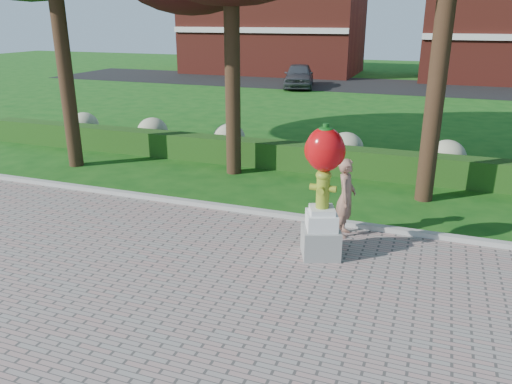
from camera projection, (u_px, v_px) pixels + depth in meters
The scene contains 9 objects.
ground at pixel (209, 274), 9.15m from camera, with size 100.00×100.00×0.00m, color #124A12.
curb at pixel (263, 213), 11.78m from camera, with size 40.00×0.18×0.15m, color #ADADA5.
lawn_hedge at pixel (307, 158), 15.22m from camera, with size 24.00×0.70×0.80m, color #1E4313.
hydrangea_row at pixel (332, 147), 15.87m from camera, with size 20.10×1.10×0.99m.
street at pixel (385, 86), 33.94m from camera, with size 50.00×8.00×0.02m, color black.
building_left at pixel (274, 29), 41.35m from camera, with size 14.00×8.00×7.00m, color maroon.
hydrant_sculpture at pixel (323, 188), 9.33m from camera, with size 0.91×0.91×2.61m.
woman at pixel (346, 197), 10.44m from camera, with size 0.61×0.40×1.69m, color #9E6E5A.
parked_car at pixel (299, 75), 32.94m from camera, with size 1.84×4.57×1.56m, color #404248.
Camera 1 is at (3.60, -7.34, 4.46)m, focal length 35.00 mm.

